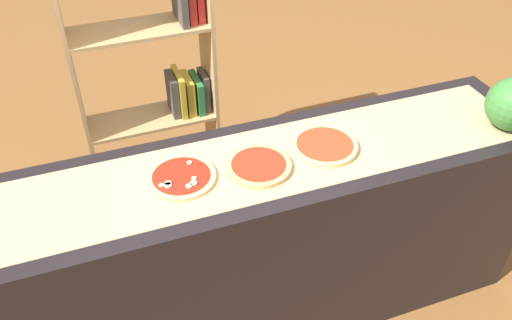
# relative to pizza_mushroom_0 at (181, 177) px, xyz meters

# --- Properties ---
(ground_plane) EXTENTS (12.00, 12.00, 0.00)m
(ground_plane) POSITION_rel_pizza_mushroom_0_xyz_m (0.30, -0.01, -0.96)
(ground_plane) COLOR brown
(counter) EXTENTS (2.51, 0.57, 0.95)m
(counter) POSITION_rel_pizza_mushroom_0_xyz_m (0.30, -0.01, -0.48)
(counter) COLOR black
(counter) RESTS_ON ground_plane
(parchment_paper) EXTENTS (2.35, 0.44, 0.00)m
(parchment_paper) POSITION_rel_pizza_mushroom_0_xyz_m (0.30, -0.01, -0.01)
(parchment_paper) COLOR tan
(parchment_paper) RESTS_ON counter
(pizza_mushroom_0) EXTENTS (0.26, 0.26, 0.02)m
(pizza_mushroom_0) POSITION_rel_pizza_mushroom_0_xyz_m (0.00, 0.00, 0.00)
(pizza_mushroom_0) COLOR #E5C17F
(pizza_mushroom_0) RESTS_ON parchment_paper
(pizza_plain_1) EXTENTS (0.26, 0.26, 0.02)m
(pizza_plain_1) POSITION_rel_pizza_mushroom_0_xyz_m (0.30, -0.04, 0.00)
(pizza_plain_1) COLOR #DBB26B
(pizza_plain_1) RESTS_ON parchment_paper
(pizza_plain_2) EXTENTS (0.27, 0.27, 0.02)m
(pizza_plain_2) POSITION_rel_pizza_mushroom_0_xyz_m (0.60, -0.01, 0.00)
(pizza_plain_2) COLOR #E5C17F
(pizza_plain_2) RESTS_ON parchment_paper
(bookshelf) EXTENTS (0.74, 0.29, 1.66)m
(bookshelf) POSITION_rel_pizza_mushroom_0_xyz_m (0.13, 1.04, -0.21)
(bookshelf) COLOR tan
(bookshelf) RESTS_ON ground_plane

